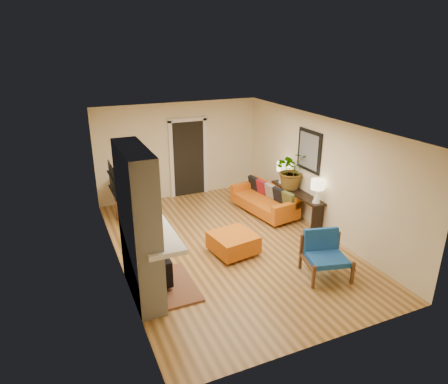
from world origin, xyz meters
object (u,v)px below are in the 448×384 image
Objects in this scene: ottoman at (233,242)px; console_table at (297,197)px; blue_chair at (324,252)px; dining_table at (130,188)px; houseplant at (292,170)px; sofa at (266,200)px; lamp_far at (283,170)px; lamp_near at (317,188)px.

console_table is (2.10, 0.90, 0.33)m from ottoman.
blue_chair is 0.52× the size of dining_table.
dining_table is 4.06m from houseplant.
sofa is 0.85m from console_table.
houseplant is at bearing -91.30° from lamp_far.
console_table is 0.90m from lamp_near.
lamp_far reaches higher than console_table.
lamp_near is (0.45, -1.43, 0.74)m from sofa.
ottoman is 0.52× the size of dining_table.
lamp_near reaches higher than console_table.
blue_chair is 2.76m from houseplant.
ottoman is 2.31m from console_table.
blue_chair is at bearing -108.95° from houseplant.
blue_chair is 5.12m from dining_table.
houseplant reaches higher than lamp_far.
console_table is 0.85m from lamp_far.
dining_table reaches higher than blue_chair.
houseplant is (2.09, 1.16, 0.95)m from ottoman.
houseplant is at bearing 71.05° from blue_chair.
houseplant is at bearing -27.13° from dining_table.
blue_chair reaches higher than sofa.
houseplant reaches higher than lamp_near.
dining_table is at bearing 155.69° from sofa.
sofa is 3.67× the size of lamp_near.
dining_table is at bearing 122.00° from blue_chair.
ottoman is at bearing -136.36° from sofa.
lamp_near is (0.00, -0.76, 0.49)m from console_table.
dining_table is 4.60m from lamp_near.
dining_table is at bearing 116.34° from ottoman.
lamp_near is (0.87, 1.49, 0.62)m from blue_chair.
console_table is at bearing -56.00° from sofa.
ottoman is 1.00× the size of houseplant.
ottoman is 0.51× the size of console_table.
lamp_far is 0.57× the size of houseplant.
blue_chair is at bearing -98.11° from sofa.
lamp_far reaches higher than ottoman.
console_table is at bearing -87.77° from houseplant.
console_table is 0.67m from houseplant.
ottoman is 3.36m from dining_table.
lamp_near is 1.00× the size of lamp_far.
sofa reaches higher than console_table.
lamp_near is at bearing 59.73° from blue_chair.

